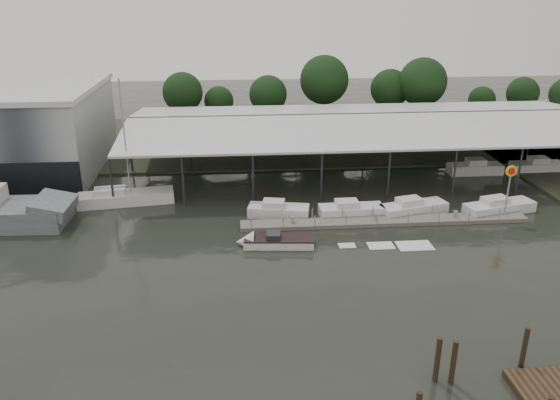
{
  "coord_description": "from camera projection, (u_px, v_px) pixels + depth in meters",
  "views": [
    {
      "loc": [
        0.73,
        -37.49,
        21.35
      ],
      "look_at": [
        4.84,
        10.67,
        2.5
      ],
      "focal_mm": 35.0,
      "sensor_mm": 36.0,
      "label": 1
    }
  ],
  "objects": [
    {
      "name": "ground",
      "position": [
        230.0,
        281.0,
        42.5
      ],
      "size": [
        200.0,
        200.0,
        0.0
      ],
      "primitive_type": "plane",
      "color": "black",
      "rests_on": "ground"
    },
    {
      "name": "land_strip_far",
      "position": [
        230.0,
        140.0,
        81.45
      ],
      "size": [
        140.0,
        30.0,
        0.3
      ],
      "color": "#3D4131",
      "rests_on": "ground"
    },
    {
      "name": "covered_boat_shed",
      "position": [
        366.0,
        119.0,
        67.61
      ],
      "size": [
        58.24,
        24.0,
        6.96
      ],
      "color": "silver",
      "rests_on": "ground"
    },
    {
      "name": "floating_dock",
      "position": [
        385.0,
        221.0,
        52.89
      ],
      "size": [
        28.0,
        2.0,
        1.4
      ],
      "color": "slate",
      "rests_on": "ground"
    },
    {
      "name": "shell_fuel_sign",
      "position": [
        510.0,
        182.0,
        52.49
      ],
      "size": [
        1.1,
        0.18,
        5.55
      ],
      "color": "gray",
      "rests_on": "ground"
    },
    {
      "name": "white_sailboat",
      "position": [
        125.0,
        197.0,
        57.65
      ],
      "size": [
        10.13,
        3.92,
        13.3
      ],
      "rotation": [
        0.0,
        0.0,
        0.14
      ],
      "color": "white",
      "rests_on": "ground"
    },
    {
      "name": "speedboat_underway",
      "position": [
        272.0,
        242.0,
        48.24
      ],
      "size": [
        17.82,
        3.67,
        2.0
      ],
      "rotation": [
        0.0,
        0.0,
        3.05
      ],
      "color": "white",
      "rests_on": "ground"
    },
    {
      "name": "moored_cruiser_0",
      "position": [
        278.0,
        210.0,
        54.48
      ],
      "size": [
        6.34,
        3.33,
        1.7
      ],
      "rotation": [
        0.0,
        0.0,
        -0.2
      ],
      "color": "white",
      "rests_on": "ground"
    },
    {
      "name": "moored_cruiser_1",
      "position": [
        351.0,
        210.0,
        54.49
      ],
      "size": [
        6.46,
        2.36,
        1.7
      ],
      "rotation": [
        0.0,
        0.0,
        0.03
      ],
      "color": "white",
      "rests_on": "ground"
    },
    {
      "name": "moored_cruiser_2",
      "position": [
        413.0,
        208.0,
        55.09
      ],
      "size": [
        7.26,
        3.88,
        1.7
      ],
      "rotation": [
        0.0,
        0.0,
        0.26
      ],
      "color": "white",
      "rests_on": "ground"
    },
    {
      "name": "moored_cruiser_3",
      "position": [
        499.0,
        207.0,
        55.3
      ],
      "size": [
        7.76,
        3.89,
        1.7
      ],
      "rotation": [
        0.0,
        0.0,
        0.24
      ],
      "color": "white",
      "rests_on": "ground"
    },
    {
      "name": "mooring_pilings",
      "position": [
        487.0,
        395.0,
        28.99
      ],
      "size": [
        8.2,
        8.75,
        3.68
      ],
      "color": "#312718",
      "rests_on": "ground"
    },
    {
      "name": "horizon_tree_line",
      "position": [
        364.0,
        88.0,
        86.4
      ],
      "size": [
        67.31,
        9.98,
        11.59
      ],
      "color": "black",
      "rests_on": "ground"
    }
  ]
}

